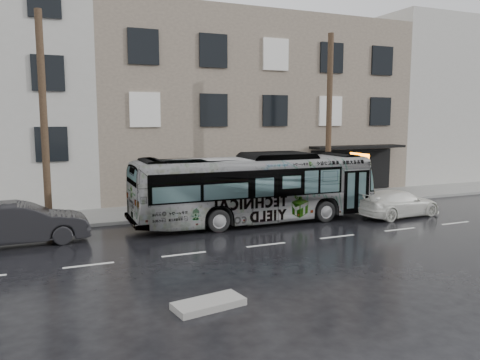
% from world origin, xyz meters
% --- Properties ---
extents(ground, '(120.00, 120.00, 0.00)m').
position_xyz_m(ground, '(0.00, 0.00, 0.00)').
color(ground, black).
rests_on(ground, ground).
extents(sidewalk, '(90.00, 3.60, 0.15)m').
position_xyz_m(sidewalk, '(0.00, 4.90, 0.07)').
color(sidewalk, gray).
rests_on(sidewalk, ground).
extents(building_taupe, '(20.00, 12.00, 11.00)m').
position_xyz_m(building_taupe, '(5.00, 12.70, 5.50)').
color(building_taupe, gray).
rests_on(building_taupe, ground).
extents(building_filler, '(18.00, 12.00, 12.00)m').
position_xyz_m(building_filler, '(24.00, 12.70, 6.00)').
color(building_filler, '#A6A59D').
rests_on(building_filler, ground).
extents(utility_pole_front, '(0.30, 0.30, 9.00)m').
position_xyz_m(utility_pole_front, '(6.50, 3.30, 4.65)').
color(utility_pole_front, '#4A3825').
rests_on(utility_pole_front, sidewalk).
extents(utility_pole_rear, '(0.30, 0.30, 9.00)m').
position_xyz_m(utility_pole_rear, '(-7.50, 3.30, 4.65)').
color(utility_pole_rear, '#4A3825').
rests_on(utility_pole_rear, sidewalk).
extents(sign_post, '(0.06, 0.06, 2.40)m').
position_xyz_m(sign_post, '(7.60, 3.30, 1.35)').
color(sign_post, slate).
rests_on(sign_post, sidewalk).
extents(bus, '(11.42, 2.77, 3.17)m').
position_xyz_m(bus, '(1.25, 1.23, 1.59)').
color(bus, '#B2B2B2').
rests_on(bus, ground).
extents(white_sedan, '(4.65, 2.25, 1.30)m').
position_xyz_m(white_sedan, '(8.20, -0.29, 0.65)').
color(white_sedan, silver).
rests_on(white_sedan, ground).
extents(dark_sedan, '(4.92, 1.86, 1.60)m').
position_xyz_m(dark_sedan, '(-8.48, 1.17, 0.80)').
color(dark_sedan, black).
rests_on(dark_sedan, ground).
extents(slush_pile, '(1.91, 1.09, 0.18)m').
position_xyz_m(slush_pile, '(-3.91, -7.24, 0.09)').
color(slush_pile, gray).
rests_on(slush_pile, ground).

